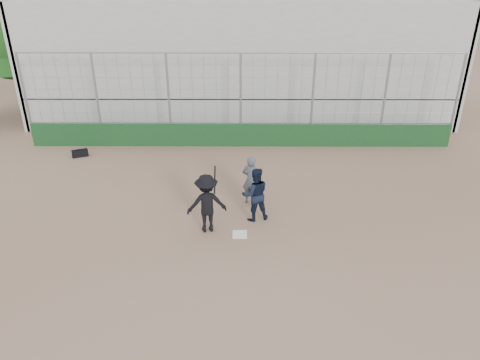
{
  "coord_description": "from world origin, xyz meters",
  "views": [
    {
      "loc": [
        0.07,
        -11.9,
        7.92
      ],
      "look_at": [
        0.0,
        1.4,
        1.15
      ],
      "focal_mm": 35.0,
      "sensor_mm": 36.0,
      "label": 1
    }
  ],
  "objects_px": {
    "catcher_crouched": "(255,203)",
    "equipment_bag": "(80,153)",
    "umpire": "(251,183)",
    "batter_at_plate": "(207,203)"
  },
  "relations": [
    {
      "from": "umpire",
      "to": "catcher_crouched",
      "type": "bearing_deg",
      "value": 117.68
    },
    {
      "from": "batter_at_plate",
      "to": "umpire",
      "type": "bearing_deg",
      "value": 50.84
    },
    {
      "from": "batter_at_plate",
      "to": "catcher_crouched",
      "type": "xyz_separation_m",
      "value": [
        1.47,
        0.6,
        -0.33
      ]
    },
    {
      "from": "catcher_crouched",
      "to": "umpire",
      "type": "bearing_deg",
      "value": 96.16
    },
    {
      "from": "batter_at_plate",
      "to": "umpire",
      "type": "distance_m",
      "value": 2.15
    },
    {
      "from": "catcher_crouched",
      "to": "equipment_bag",
      "type": "height_order",
      "value": "catcher_crouched"
    },
    {
      "from": "umpire",
      "to": "equipment_bag",
      "type": "relative_size",
      "value": 2.22
    },
    {
      "from": "catcher_crouched",
      "to": "umpire",
      "type": "height_order",
      "value": "umpire"
    },
    {
      "from": "umpire",
      "to": "batter_at_plate",
      "type": "bearing_deg",
      "value": 72.36
    },
    {
      "from": "catcher_crouched",
      "to": "batter_at_plate",
      "type": "bearing_deg",
      "value": -157.73
    }
  ]
}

